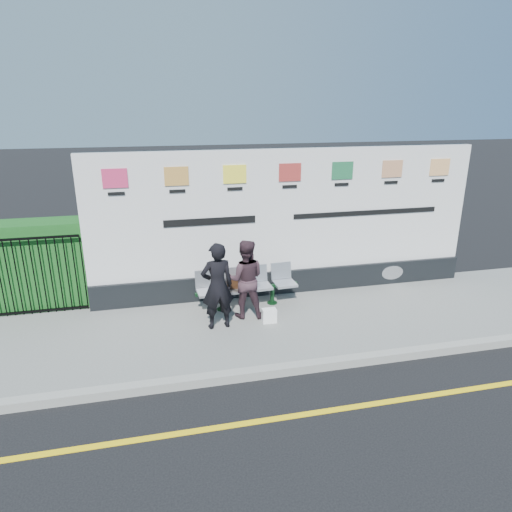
{
  "coord_description": "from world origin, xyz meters",
  "views": [
    {
      "loc": [
        -2.15,
        -4.83,
        3.99
      ],
      "look_at": [
        -0.35,
        3.02,
        1.25
      ],
      "focal_mm": 32.0,
      "sensor_mm": 36.0,
      "label": 1
    }
  ],
  "objects_px": {
    "bench": "(247,296)",
    "woman_left": "(217,286)",
    "billboard": "(287,233)",
    "woman_right": "(245,279)"
  },
  "relations": [
    {
      "from": "bench",
      "to": "woman_left",
      "type": "bearing_deg",
      "value": -137.09
    },
    {
      "from": "bench",
      "to": "woman_left",
      "type": "distance_m",
      "value": 1.16
    },
    {
      "from": "billboard",
      "to": "woman_left",
      "type": "xyz_separation_m",
      "value": [
        -1.66,
        -1.32,
        -0.51
      ]
    },
    {
      "from": "billboard",
      "to": "woman_right",
      "type": "distance_m",
      "value": 1.57
    },
    {
      "from": "billboard",
      "to": "woman_right",
      "type": "height_order",
      "value": "billboard"
    },
    {
      "from": "billboard",
      "to": "woman_right",
      "type": "xyz_separation_m",
      "value": [
        -1.09,
        -0.99,
        -0.55
      ]
    },
    {
      "from": "bench",
      "to": "billboard",
      "type": "bearing_deg",
      "value": 27.3
    },
    {
      "from": "billboard",
      "to": "woman_left",
      "type": "height_order",
      "value": "billboard"
    },
    {
      "from": "bench",
      "to": "woman_right",
      "type": "relative_size",
      "value": 1.32
    },
    {
      "from": "billboard",
      "to": "woman_left",
      "type": "distance_m",
      "value": 2.18
    }
  ]
}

